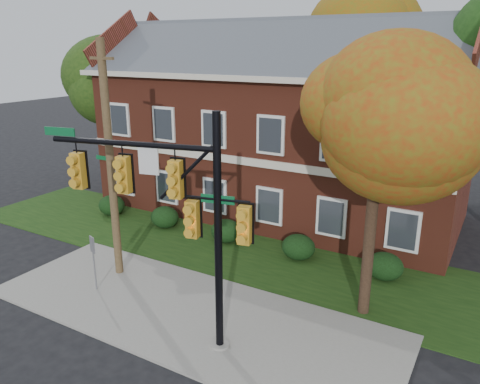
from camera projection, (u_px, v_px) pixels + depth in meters
The scene contains 15 objects.
ground at pixel (168, 329), 14.58m from camera, with size 120.00×120.00×0.00m, color black.
sidewalk at pixel (187, 313), 15.39m from camera, with size 14.00×5.00×0.08m, color gray.
grass_strip at pixel (258, 257), 19.53m from camera, with size 30.00×6.00×0.04m, color #193811.
apartment_building at pixel (279, 116), 23.91m from camera, with size 18.80×8.80×9.74m.
hedge_far_left at pixel (112, 205), 24.27m from camera, with size 1.40×1.26×1.05m, color black.
hedge_left at pixel (165, 217), 22.59m from camera, with size 1.40×1.26×1.05m, color black.
hedge_center at pixel (226, 231), 20.91m from camera, with size 1.40×1.26×1.05m, color black.
hedge_right at pixel (298, 247), 19.23m from camera, with size 1.40×1.26×1.05m, color black.
hedge_far_right at pixel (384, 266), 17.56m from camera, with size 1.40×1.26×1.05m, color black.
tree_near_right at pixel (388, 111), 13.27m from camera, with size 4.50×4.25×8.58m.
tree_left_rear at pixel (121, 78), 27.15m from camera, with size 5.40×5.10×8.88m.
tree_far_rear at pixel (356, 39), 28.59m from camera, with size 6.84×6.46×11.52m.
traffic_signal at pixel (175, 206), 12.73m from camera, with size 6.06×1.51×6.90m.
utility_pole at pixel (110, 163), 16.81m from camera, with size 1.35×0.37×8.72m.
sign_post at pixel (93, 255), 16.41m from camera, with size 0.30×0.13×2.11m.
Camera 1 is at (8.30, -9.79, 8.43)m, focal length 35.00 mm.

